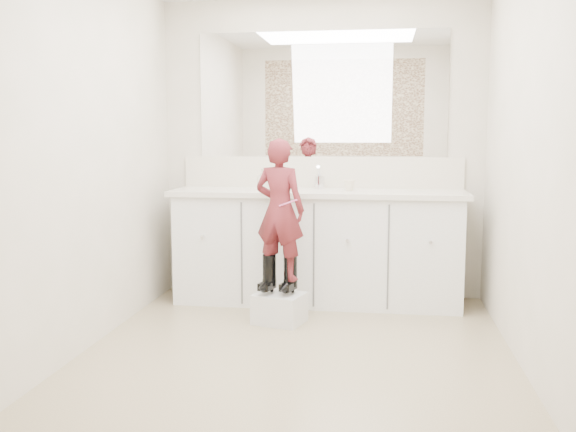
# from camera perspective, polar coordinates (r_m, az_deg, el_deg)

# --- Properties ---
(floor) EXTENTS (3.00, 3.00, 0.00)m
(floor) POSITION_cam_1_polar(r_m,az_deg,el_deg) (3.99, 0.81, -12.07)
(floor) COLOR #827355
(floor) RESTS_ON ground
(wall_back) EXTENTS (2.60, 0.00, 2.60)m
(wall_back) POSITION_cam_1_polar(r_m,az_deg,el_deg) (5.26, 2.98, 5.93)
(wall_back) COLOR beige
(wall_back) RESTS_ON floor
(wall_front) EXTENTS (2.60, 0.00, 2.60)m
(wall_front) POSITION_cam_1_polar(r_m,az_deg,el_deg) (2.29, -4.05, 4.18)
(wall_front) COLOR beige
(wall_front) RESTS_ON floor
(wall_left) EXTENTS (0.00, 3.00, 3.00)m
(wall_left) POSITION_cam_1_polar(r_m,az_deg,el_deg) (4.14, -17.36, 5.25)
(wall_left) COLOR beige
(wall_left) RESTS_ON floor
(wall_right) EXTENTS (0.00, 3.00, 3.00)m
(wall_right) POSITION_cam_1_polar(r_m,az_deg,el_deg) (3.82, 20.61, 4.97)
(wall_right) COLOR beige
(wall_right) RESTS_ON floor
(vanity_cabinet) EXTENTS (2.20, 0.55, 0.85)m
(vanity_cabinet) POSITION_cam_1_polar(r_m,az_deg,el_deg) (5.07, 2.63, -2.94)
(vanity_cabinet) COLOR silver
(vanity_cabinet) RESTS_ON floor
(countertop) EXTENTS (2.28, 0.58, 0.04)m
(countertop) POSITION_cam_1_polar(r_m,az_deg,el_deg) (4.99, 2.64, 2.06)
(countertop) COLOR beige
(countertop) RESTS_ON vanity_cabinet
(backsplash) EXTENTS (2.28, 0.03, 0.25)m
(backsplash) POSITION_cam_1_polar(r_m,az_deg,el_deg) (5.25, 2.95, 3.91)
(backsplash) COLOR beige
(backsplash) RESTS_ON countertop
(mirror) EXTENTS (2.00, 0.02, 1.00)m
(mirror) POSITION_cam_1_polar(r_m,az_deg,el_deg) (5.26, 3.00, 10.73)
(mirror) COLOR white
(mirror) RESTS_ON wall_back
(dot_panel) EXTENTS (2.00, 0.01, 1.20)m
(dot_panel) POSITION_cam_1_polar(r_m,az_deg,el_deg) (2.32, -4.09, 15.35)
(dot_panel) COLOR #472819
(dot_panel) RESTS_ON wall_front
(faucet) EXTENTS (0.08, 0.08, 0.10)m
(faucet) POSITION_cam_1_polar(r_m,az_deg,el_deg) (5.15, 2.83, 3.00)
(faucet) COLOR silver
(faucet) RESTS_ON countertop
(cup) EXTENTS (0.12, 0.12, 0.08)m
(cup) POSITION_cam_1_polar(r_m,az_deg,el_deg) (4.97, 5.47, 2.74)
(cup) COLOR beige
(cup) RESTS_ON countertop
(soap_bottle) EXTENTS (0.09, 0.10, 0.17)m
(soap_bottle) POSITION_cam_1_polar(r_m,az_deg,el_deg) (5.03, -2.30, 3.28)
(soap_bottle) COLOR beige
(soap_bottle) RESTS_ON countertop
(step_stool) EXTENTS (0.39, 0.35, 0.21)m
(step_stool) POSITION_cam_1_polar(r_m,az_deg,el_deg) (4.56, -0.76, -8.20)
(step_stool) COLOR silver
(step_stool) RESTS_ON floor
(boot_left) EXTENTS (0.15, 0.20, 0.27)m
(boot_left) POSITION_cam_1_polar(r_m,az_deg,el_deg) (4.54, -1.67, -5.15)
(boot_left) COLOR black
(boot_left) RESTS_ON step_stool
(boot_right) EXTENTS (0.15, 0.20, 0.27)m
(boot_right) POSITION_cam_1_polar(r_m,az_deg,el_deg) (4.51, 0.21, -5.21)
(boot_right) COLOR black
(boot_right) RESTS_ON step_stool
(toddler) EXTENTS (0.41, 0.32, 0.99)m
(toddler) POSITION_cam_1_polar(r_m,az_deg,el_deg) (4.45, -0.74, 0.56)
(toddler) COLOR #9E3038
(toddler) RESTS_ON step_stool
(toothbrush) EXTENTS (0.13, 0.05, 0.06)m
(toothbrush) POSITION_cam_1_polar(r_m,az_deg,el_deg) (4.35, 0.00, 1.17)
(toothbrush) COLOR #DF5698
(toothbrush) RESTS_ON toddler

